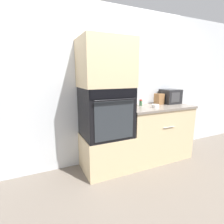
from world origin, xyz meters
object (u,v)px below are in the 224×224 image
condiment_jar_near (129,103)px  condiment_jar_far (136,106)px  microwave (170,96)px  knife_block (159,99)px  wall_oven (106,112)px  condiment_jar_mid (141,103)px  bowl (155,106)px

condiment_jar_near → condiment_jar_far: 0.20m
microwave → condiment_jar_far: microwave is taller
condiment_jar_near → condiment_jar_far: (-0.00, -0.20, -0.02)m
microwave → knife_block: size_ratio=1.33×
wall_oven → condiment_jar_far: size_ratio=10.36×
wall_oven → condiment_jar_mid: size_ratio=6.70×
microwave → condiment_jar_far: 0.83m
wall_oven → knife_block: wall_oven is taller
knife_block → condiment_jar_far: knife_block is taller
microwave → bowl: 0.57m
wall_oven → microwave: 1.35m
knife_block → bowl: (-0.27, -0.24, -0.07)m
condiment_jar_mid → condiment_jar_far: bearing=-145.2°
bowl → condiment_jar_far: size_ratio=1.67×
condiment_jar_mid → condiment_jar_far: size_ratio=1.55×
condiment_jar_near → knife_block: bearing=-6.5°
bowl → condiment_jar_far: (-0.31, 0.11, 0.01)m
condiment_jar_far → knife_block: bearing=12.9°
bowl → condiment_jar_mid: size_ratio=1.08×
microwave → wall_oven: bearing=-174.5°
wall_oven → bowl: (0.82, -0.10, 0.05)m
bowl → condiment_jar_far: condiment_jar_far is taller
knife_block → bowl: 0.37m
knife_block → condiment_jar_mid: size_ratio=2.15×
wall_oven → condiment_jar_mid: (0.70, 0.14, 0.07)m
condiment_jar_mid → wall_oven: bearing=-168.7°
bowl → condiment_jar_near: 0.43m
condiment_jar_far → wall_oven: bearing=-178.8°
microwave → condiment_jar_far: size_ratio=4.41×
microwave → bowl: bearing=-156.0°
microwave → bowl: microwave is taller
condiment_jar_near → condiment_jar_far: bearing=-90.8°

